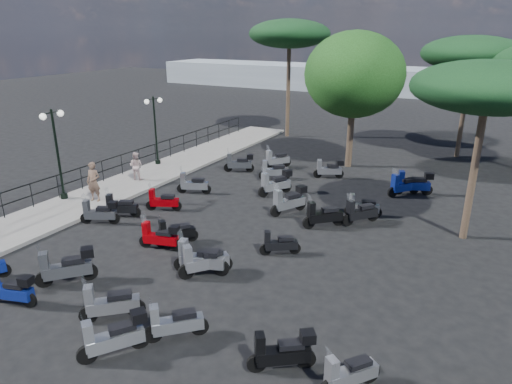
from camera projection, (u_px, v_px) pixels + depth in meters
The scene contains 39 objects.
ground at pixel (206, 229), 18.29m from camera, with size 120.00×120.00×0.00m, color black.
sidewalk at pixel (135, 182), 23.66m from camera, with size 3.00×30.00×0.15m, color slate.
railing at pixel (112, 164), 23.80m from camera, with size 0.04×26.04×1.10m.
lamp_post_1 at pixel (57, 149), 20.35m from camera, with size 0.33×1.22×4.13m.
lamp_post_2 at pixel (155, 126), 25.81m from camera, with size 0.50×1.11×3.87m.
woman at pixel (94, 182), 20.55m from camera, with size 0.66×0.43×1.81m, color brown.
pedestrian_far at pixel (136, 166), 23.54m from camera, with size 0.71×0.55×1.46m, color #C3A5A4.
scooter_0 at pixel (67, 267), 14.18m from camera, with size 1.37×1.50×1.48m.
scooter_2 at pixel (100, 213), 18.59m from camera, with size 1.49×0.92×1.29m.
scooter_3 at pixel (121, 207), 19.28m from camera, with size 1.50×0.83×1.27m.
scooter_4 at pixel (193, 184), 22.03m from camera, with size 1.57×0.85×1.33m.
scooter_5 at pixel (239, 163), 25.35m from camera, with size 1.57×0.95×1.35m.
scooter_6 at pixel (10, 290), 13.09m from camera, with size 1.61×0.71×1.31m.
scooter_7 at pixel (176, 233), 16.82m from camera, with size 1.07×1.36×1.30m.
scooter_8 at pixel (163, 201), 19.96m from camera, with size 1.47×0.84×1.26m.
scooter_9 at pixel (274, 171), 24.09m from camera, with size 1.46×1.06×1.35m.
scooter_10 at pixel (277, 160), 26.11m from camera, with size 1.11×1.48×1.38m.
scooter_11 at pixel (110, 304), 12.41m from camera, with size 1.39×1.26×1.41m.
scooter_12 at pixel (174, 323), 11.65m from camera, with size 1.28×1.24×1.33m.
scooter_13 at pixel (160, 237), 16.42m from camera, with size 1.59×0.67×1.29m.
scooter_14 at pixel (279, 244), 16.06m from camera, with size 1.27×0.93×1.18m.
scooter_15 at pixel (276, 183), 21.86m from camera, with size 1.13×1.69×1.49m.
scooter_16 at pixel (329, 169), 24.31m from camera, with size 1.49×0.95×1.30m.
scooter_17 at pixel (114, 337), 11.03m from camera, with size 1.15×1.54×1.40m.
scooter_18 at pixel (200, 259), 14.76m from camera, with size 1.81×0.84×1.49m.
scooter_19 at pixel (204, 261), 14.66m from camera, with size 1.24×1.48×1.45m.
scooter_20 at pixel (323, 216), 18.25m from camera, with size 1.39×1.31×1.43m.
scooter_21 at pixel (289, 201), 19.63m from camera, with size 1.08×1.72×1.49m.
scooter_22 at pixel (403, 186), 21.73m from camera, with size 1.23×1.45×1.43m.
scooter_23 at pixel (283, 352), 10.57m from camera, with size 1.42×1.10×1.31m.
scooter_24 at pixel (349, 374), 9.98m from camera, with size 1.05×1.30×1.25m.
scooter_25 at pixel (360, 213), 18.60m from camera, with size 1.17×1.40×1.37m.
scooter_26 at pixel (362, 207), 19.33m from camera, with size 1.53×0.73×1.26m.
scooter_27 at pixel (414, 184), 21.84m from camera, with size 1.78×0.94×1.49m.
broadleaf_tree at pixel (354, 75), 24.84m from camera, with size 5.49×5.49×7.53m.
pine_0 at pixel (472, 54), 26.50m from camera, with size 5.85×5.85×7.23m.
pine_2 at pixel (289, 34), 31.59m from camera, with size 5.68×5.68×8.23m.
pine_3 at pixel (488, 88), 15.59m from camera, with size 5.24×5.24×6.60m.
distant_hills at pixel (417, 82), 55.02m from camera, with size 70.00×8.00×3.00m, color gray.
Camera 1 is at (9.72, -13.74, 7.56)m, focal length 32.00 mm.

